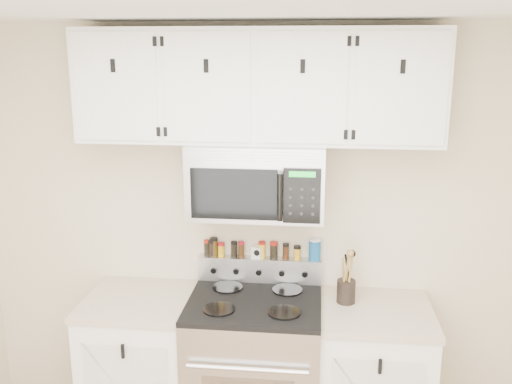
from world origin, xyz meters
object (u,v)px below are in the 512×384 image
salt_canister (315,250)px  utensil_crock (346,290)px  range (255,372)px  microwave (257,179)px

salt_canister → utensil_crock: bearing=-45.6°
range → utensil_crock: 0.74m
range → utensil_crock: size_ratio=3.51×
utensil_crock → salt_canister: bearing=134.4°
utensil_crock → range: bearing=-170.0°
salt_canister → microwave: bearing=-155.1°
range → utensil_crock: (0.52, 0.09, 0.51)m
range → salt_canister: 0.81m
utensil_crock → salt_canister: same height
microwave → range: bearing=-90.2°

